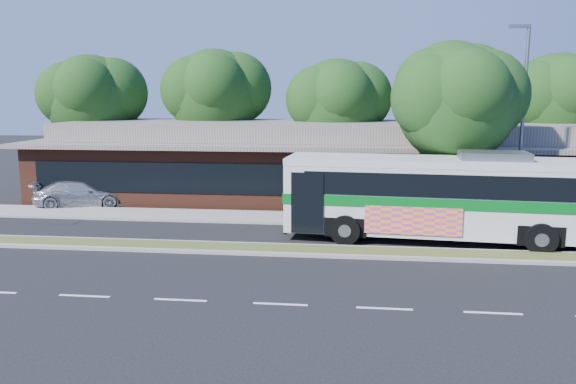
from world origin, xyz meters
name	(u,v)px	position (x,y,z in m)	size (l,w,h in m)	color
ground	(297,256)	(0.00, 0.00, 0.00)	(120.00, 120.00, 0.00)	black
median_strip	(299,250)	(0.00, 0.60, 0.07)	(26.00, 1.10, 0.15)	#3B4B1F
sidewalk	(310,218)	(0.00, 6.40, 0.06)	(44.00, 2.60, 0.12)	gray
parking_lot	(10,199)	(-18.00, 10.00, 0.01)	(14.00, 12.00, 0.01)	black
plaza_building	(318,161)	(0.00, 12.99, 2.13)	(33.20, 11.20, 4.45)	#55281B
lamp_post	(522,120)	(9.56, 6.00, 4.90)	(0.93, 0.18, 9.07)	slate
tree_bg_a	(98,97)	(-14.58, 15.14, 5.87)	(6.47, 5.80, 8.63)	black
tree_bg_b	(222,93)	(-6.57, 16.14, 6.14)	(6.69, 6.00, 9.00)	black
tree_bg_c	(343,102)	(1.40, 15.13, 5.59)	(6.24, 5.60, 8.26)	black
tree_bg_d	(457,89)	(8.45, 16.15, 6.42)	(6.91, 6.20, 9.37)	black
tree_bg_e	(562,100)	(14.42, 15.14, 5.74)	(6.47, 5.80, 8.50)	black
transit_bus	(450,192)	(6.06, 2.95, 2.10)	(13.63, 4.01, 3.77)	silver
sedan	(82,193)	(-12.64, 8.29, 0.73)	(2.03, 5.00, 1.45)	#A1A3A7
sidewalk_tree	(465,102)	(7.06, 6.21, 5.71)	(5.98, 5.37, 8.27)	black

